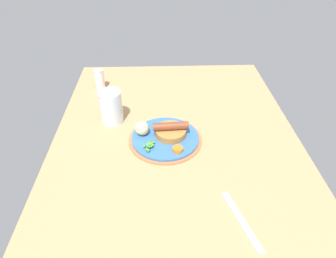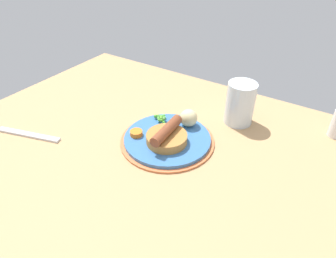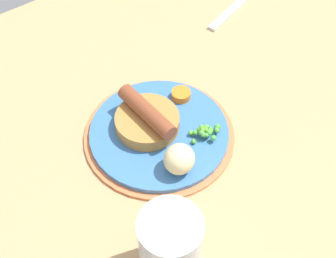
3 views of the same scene
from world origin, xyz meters
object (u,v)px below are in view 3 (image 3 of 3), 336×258
object	(u,v)px
dinner_plate	(161,133)
pea_pile	(206,131)
sausage_pudding	(147,119)
drinking_glass	(170,247)
fork	(236,6)
carrot_slice_0	(181,94)
potato_chunk_0	(179,159)

from	to	relation	value
dinner_plate	pea_pile	xyz separation A→B (cm)	(-4.91, 5.02, 1.84)
dinner_plate	sausage_pudding	bearing A→B (deg)	-54.37
dinner_plate	drinking_glass	xyz separation A→B (cm)	(11.65, 18.14, 5.26)
fork	sausage_pudding	bearing A→B (deg)	9.29
carrot_slice_0	drinking_glass	distance (cm)	28.73
potato_chunk_0	drinking_glass	world-z (taller)	drinking_glass
dinner_plate	carrot_slice_0	xyz separation A→B (cm)	(-6.70, -3.64, 1.46)
drinking_glass	carrot_slice_0	bearing A→B (deg)	-130.12
sausage_pudding	fork	world-z (taller)	sausage_pudding
potato_chunk_0	fork	distance (cm)	41.72
dinner_plate	drinking_glass	bearing A→B (deg)	57.28
pea_pile	fork	bearing A→B (deg)	-139.59
potato_chunk_0	dinner_plate	bearing A→B (deg)	-105.59
potato_chunk_0	sausage_pudding	bearing A→B (deg)	-94.99
pea_pile	carrot_slice_0	bearing A→B (deg)	-101.65
carrot_slice_0	drinking_glass	size ratio (longest dim) A/B	0.27
sausage_pudding	potato_chunk_0	bearing A→B (deg)	-8.47
drinking_glass	dinner_plate	bearing A→B (deg)	-122.72
sausage_pudding	pea_pile	size ratio (longest dim) A/B	2.12
sausage_pudding	potato_chunk_0	distance (cm)	9.23
fork	drinking_glass	xyz separation A→B (cm)	(42.93, 35.57, 5.53)
dinner_plate	pea_pile	bearing A→B (deg)	134.38
pea_pile	fork	size ratio (longest dim) A/B	0.30
carrot_slice_0	fork	bearing A→B (deg)	-150.70
fork	pea_pile	bearing A→B (deg)	23.99
carrot_slice_0	sausage_pudding	bearing A→B (deg)	13.23
dinner_plate	potato_chunk_0	distance (cm)	8.30
dinner_plate	fork	xyz separation A→B (cm)	(-31.28, -17.43, -0.27)
sausage_pudding	carrot_slice_0	xyz separation A→B (cm)	(-7.96, -1.87, -1.09)
sausage_pudding	potato_chunk_0	xyz separation A→B (cm)	(0.80, 9.17, 0.57)
potato_chunk_0	fork	size ratio (longest dim) A/B	0.26
pea_pile	drinking_glass	world-z (taller)	drinking_glass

